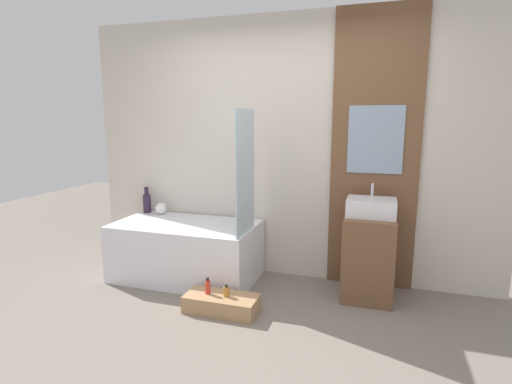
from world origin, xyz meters
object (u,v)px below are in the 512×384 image
Objects in this scene: bottle_soap_primary at (208,286)px; bottle_soap_secondary at (226,291)px; bathtub at (186,250)px; wooden_step_bench at (221,303)px; vase_round_light at (161,208)px; sink at (371,207)px; vase_tall_dark at (147,202)px.

bottle_soap_primary reaches higher than bottle_soap_secondary.
wooden_step_bench is (0.62, -0.57, -0.22)m from bathtub.
vase_round_light is (-1.06, 0.85, 0.56)m from wooden_step_bench.
sink is (1.78, 0.11, 0.55)m from bathtub.
vase_tall_dark reaches higher than bottle_soap_primary.
vase_round_light reaches higher than bottle_soap_secondary.
bathtub is at bearing 139.26° from bottle_soap_secondary.
bottle_soap_secondary is at bearing -148.43° from sink.
vase_round_light is (-0.44, 0.27, 0.35)m from bathtub.
vase_round_light is 1.46m from bottle_soap_secondary.
sink reaches higher than bottle_soap_primary.
sink is at bearing 30.53° from wooden_step_bench.
bottle_soap_secondary is (0.67, -0.57, -0.10)m from bathtub.
bottle_soap_primary is at bearing 180.00° from bottle_soap_secondary.
bathtub is 9.98× the size of bottle_soap_primary.
bottle_soap_primary is (1.12, -0.87, -0.48)m from vase_tall_dark.
bathtub is 2.31× the size of wooden_step_bench.
bathtub is 0.79m from vase_tall_dark.
bottle_soap_primary reaches higher than wooden_step_bench.
sink is 2.23m from vase_round_light.
wooden_step_bench is 1.46× the size of sink.
bottle_soap_primary is (0.93, -0.85, -0.43)m from vase_round_light.
sink is (1.16, 0.68, 0.76)m from wooden_step_bench.
sink is at bearing -4.25° from vase_round_light.
bottle_soap_primary is 1.42× the size of bottle_soap_secondary.
vase_tall_dark is at bearing 142.18° from bottle_soap_primary.
bottle_soap_secondary is at bearing 0.00° from bottle_soap_primary.
sink is at bearing 28.06° from bottle_soap_primary.
sink reaches higher than bottle_soap_secondary.
vase_tall_dark reaches higher than wooden_step_bench.
bathtub is at bearing -176.48° from sink.
wooden_step_bench is at bearing -42.79° from bathtub.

